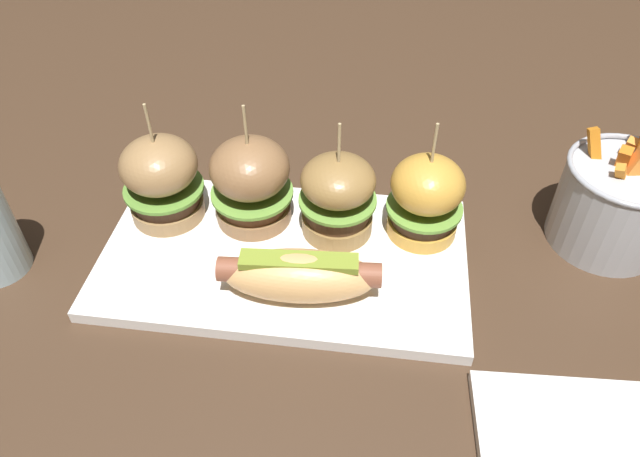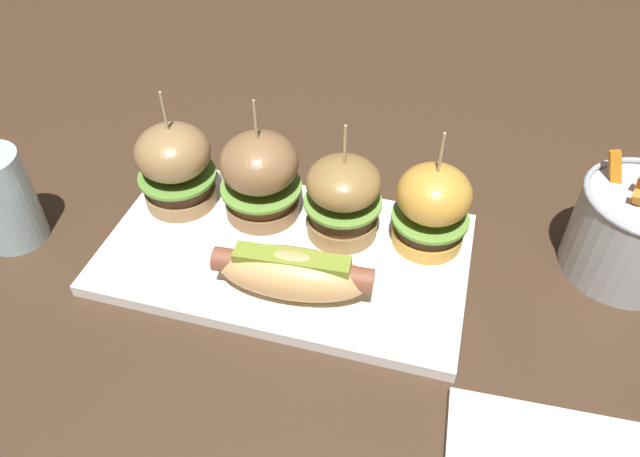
# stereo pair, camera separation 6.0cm
# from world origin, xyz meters

# --- Properties ---
(ground_plane) EXTENTS (3.00, 3.00, 0.00)m
(ground_plane) POSITION_xyz_m (0.00, 0.00, 0.00)
(ground_plane) COLOR #422D1E
(platter_main) EXTENTS (0.39, 0.22, 0.01)m
(platter_main) POSITION_xyz_m (0.00, 0.00, 0.01)
(platter_main) COLOR white
(platter_main) RESTS_ON ground
(hot_dog) EXTENTS (0.16, 0.07, 0.05)m
(hot_dog) POSITION_xyz_m (0.03, -0.05, 0.04)
(hot_dog) COLOR #E0A866
(hot_dog) RESTS_ON platter_main
(slider_far_left) EXTENTS (0.09, 0.09, 0.14)m
(slider_far_left) POSITION_xyz_m (-0.14, 0.05, 0.06)
(slider_far_left) COLOR #9E774A
(slider_far_left) RESTS_ON platter_main
(slider_center_left) EXTENTS (0.09, 0.09, 0.15)m
(slider_center_left) POSITION_xyz_m (-0.04, 0.05, 0.07)
(slider_center_left) COLOR olive
(slider_center_left) RESTS_ON platter_main
(slider_center_right) EXTENTS (0.08, 0.08, 0.14)m
(slider_center_right) POSITION_xyz_m (0.05, 0.04, 0.06)
(slider_center_right) COLOR olive
(slider_center_right) RESTS_ON platter_main
(slider_far_right) EXTENTS (0.08, 0.08, 0.14)m
(slider_far_right) POSITION_xyz_m (0.15, 0.05, 0.06)
(slider_far_right) COLOR gold
(slider_far_right) RESTS_ON platter_main
(fries_bucket) EXTENTS (0.13, 0.13, 0.15)m
(fries_bucket) POSITION_xyz_m (0.35, 0.08, 0.05)
(fries_bucket) COLOR #B7BABF
(fries_bucket) RESTS_ON ground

